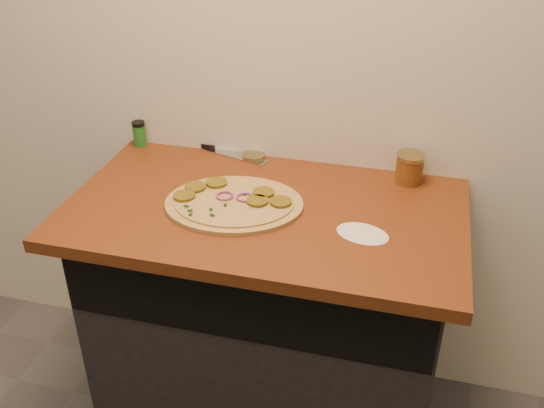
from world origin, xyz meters
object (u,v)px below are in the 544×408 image
(spice_shaker, at_px, (139,134))
(pizza, at_px, (234,202))
(chefs_knife, at_px, (217,150))
(salsa_jar, at_px, (409,168))

(spice_shaker, bearing_deg, pizza, -34.95)
(pizza, bearing_deg, chefs_knife, 116.56)
(salsa_jar, bearing_deg, pizza, -150.34)
(salsa_jar, height_order, spice_shaker, salsa_jar)
(pizza, bearing_deg, salsa_jar, 29.66)
(salsa_jar, bearing_deg, chefs_knife, 174.93)
(chefs_knife, bearing_deg, salsa_jar, -5.07)
(pizza, bearing_deg, spice_shaker, 145.05)
(pizza, height_order, spice_shaker, spice_shaker)
(salsa_jar, distance_m, spice_shaker, 0.96)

